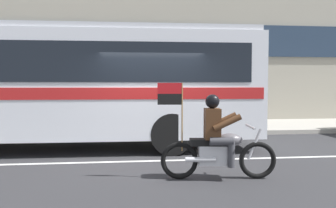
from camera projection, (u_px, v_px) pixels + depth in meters
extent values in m
plane|color=#2B2B2D|center=(152.00, 156.00, 8.75)|extent=(60.00, 60.00, 0.00)
cube|color=#A39E93|center=(142.00, 128.00, 13.80)|extent=(28.00, 3.80, 0.15)
cube|color=silver|center=(154.00, 161.00, 8.15)|extent=(26.60, 0.14, 0.01)
cube|color=gray|center=(140.00, 4.00, 15.80)|extent=(28.00, 0.80, 10.56)
cube|color=#233347|center=(140.00, 39.00, 15.45)|extent=(25.76, 0.10, 1.40)
cube|color=silver|center=(57.00, 85.00, 9.56)|extent=(10.72, 2.72, 2.70)
cube|color=black|center=(57.00, 64.00, 9.53)|extent=(9.87, 2.75, 0.96)
cube|color=red|center=(57.00, 92.00, 9.57)|extent=(10.51, 2.75, 0.28)
cube|color=#BABCC3|center=(56.00, 32.00, 9.48)|extent=(10.51, 2.59, 0.16)
cylinder|color=black|center=(171.00, 134.00, 8.80)|extent=(1.04, 0.30, 1.04)
torus|color=black|center=(258.00, 160.00, 6.62)|extent=(0.70, 0.16, 0.69)
torus|color=black|center=(179.00, 160.00, 6.59)|extent=(0.70, 0.16, 0.69)
cube|color=silver|center=(216.00, 155.00, 6.60)|extent=(0.66, 0.34, 0.36)
ellipsoid|color=#59565B|center=(229.00, 140.00, 6.59)|extent=(0.51, 0.33, 0.24)
cube|color=black|center=(205.00, 142.00, 6.58)|extent=(0.58, 0.31, 0.12)
cylinder|color=silver|center=(255.00, 144.00, 6.60)|extent=(0.28, 0.08, 0.58)
cylinder|color=silver|center=(250.00, 127.00, 6.58)|extent=(0.10, 0.64, 0.04)
cylinder|color=silver|center=(201.00, 160.00, 6.43)|extent=(0.56, 0.14, 0.09)
cube|color=#4C2D19|center=(212.00, 124.00, 6.56)|extent=(0.31, 0.39, 0.56)
sphere|color=black|center=(212.00, 101.00, 6.54)|extent=(0.26, 0.26, 0.26)
cylinder|color=#38383D|center=(218.00, 138.00, 6.76)|extent=(0.43, 0.19, 0.15)
cylinder|color=#38383D|center=(228.00, 151.00, 6.78)|extent=(0.13, 0.13, 0.46)
cylinder|color=#38383D|center=(221.00, 141.00, 6.40)|extent=(0.43, 0.19, 0.15)
cylinder|color=#38383D|center=(231.00, 155.00, 6.42)|extent=(0.13, 0.13, 0.46)
cylinder|color=#4C2D19|center=(223.00, 120.00, 6.76)|extent=(0.53, 0.16, 0.32)
cylinder|color=#4C2D19|center=(227.00, 123.00, 6.37)|extent=(0.53, 0.16, 0.32)
cylinder|color=olive|center=(182.00, 117.00, 6.55)|extent=(0.02, 0.02, 1.25)
cube|color=red|center=(170.00, 88.00, 6.51)|extent=(0.44, 0.06, 0.20)
cube|color=black|center=(170.00, 99.00, 6.52)|extent=(0.44, 0.06, 0.20)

